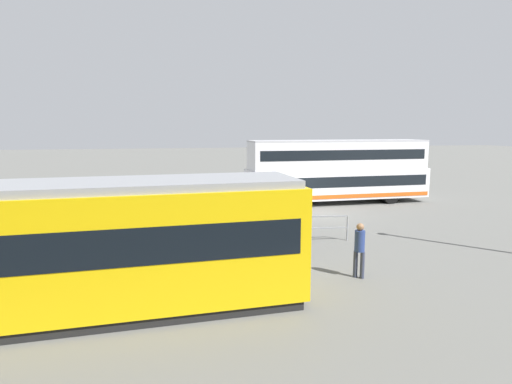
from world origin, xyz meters
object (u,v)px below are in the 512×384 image
Objects in this scene: pedestrian_near_railing at (307,219)px; double_decker_bus at (337,171)px; pedestrian_crossing at (360,246)px; info_sign at (144,208)px.

double_decker_bus is at bearing -120.20° from pedestrian_near_railing.
double_decker_bus is 6.52× the size of pedestrian_crossing.
pedestrian_crossing is 0.71× the size of info_sign.
pedestrian_near_railing is 0.95× the size of pedestrian_crossing.
info_sign reaches higher than pedestrian_near_railing.
info_sign is at bearing -34.06° from pedestrian_crossing.
pedestrian_crossing is (4.74, 12.93, -1.00)m from double_decker_bus.
double_decker_bus reaches higher than info_sign.
double_decker_bus is 14.21m from info_sign.
info_sign is (11.47, 8.38, -0.33)m from double_decker_bus.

